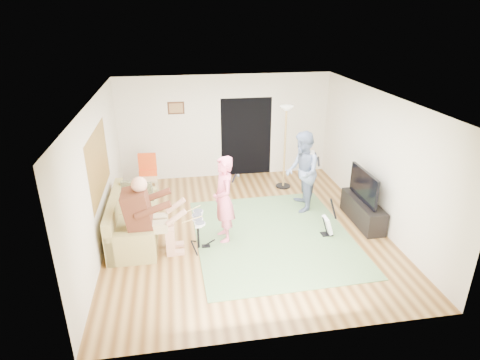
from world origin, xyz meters
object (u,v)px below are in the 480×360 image
(guitar_spare, at_px, (328,225))
(television, at_px, (364,185))
(drum_kit, at_px, (198,234))
(dining_chair, at_px, (148,182))
(torchiere_lamp, at_px, (285,133))
(tv_cabinet, at_px, (363,211))
(singer, at_px, (224,199))
(guitarist, at_px, (302,172))
(sofa, at_px, (130,224))

(guitar_spare, xyz_separation_m, television, (0.88, 0.41, 0.62))
(drum_kit, relative_size, dining_chair, 0.66)
(torchiere_lamp, distance_m, tv_cabinet, 2.65)
(tv_cabinet, bearing_deg, singer, -176.08)
(singer, distance_m, guitarist, 2.11)
(guitarist, relative_size, dining_chair, 1.73)
(torchiere_lamp, bearing_deg, drum_kit, -132.66)
(guitarist, distance_m, television, 1.33)
(dining_chair, bearing_deg, drum_kit, -65.36)
(guitar_spare, bearing_deg, sofa, 171.24)
(guitarist, height_order, television, guitarist)
(guitarist, height_order, torchiere_lamp, torchiere_lamp)
(sofa, distance_m, singer, 1.95)
(television, bearing_deg, torchiere_lamp, 118.38)
(singer, bearing_deg, guitarist, 110.94)
(singer, relative_size, guitarist, 0.95)
(drum_kit, bearing_deg, singer, 26.20)
(dining_chair, distance_m, television, 4.94)
(guitar_spare, bearing_deg, tv_cabinet, 23.74)
(singer, height_order, guitarist, guitarist)
(guitarist, relative_size, guitar_spare, 2.23)
(singer, height_order, torchiere_lamp, torchiere_lamp)
(tv_cabinet, bearing_deg, drum_kit, -172.50)
(singer, distance_m, guitar_spare, 2.15)
(television, bearing_deg, guitarist, 143.17)
(sofa, relative_size, tv_cabinet, 1.50)
(guitarist, bearing_deg, singer, -52.47)
(singer, xyz_separation_m, guitarist, (1.86, 1.00, 0.04))
(guitar_spare, bearing_deg, television, 24.93)
(dining_chair, height_order, television, television)
(singer, height_order, tv_cabinet, singer)
(sofa, bearing_deg, tv_cabinet, -2.26)
(sofa, xyz_separation_m, dining_chair, (0.27, 1.86, 0.09))
(sofa, relative_size, torchiere_lamp, 1.01)
(drum_kit, relative_size, television, 0.59)
(sofa, xyz_separation_m, singer, (1.82, -0.39, 0.57))
(guitar_spare, bearing_deg, torchiere_lamp, 95.58)
(singer, height_order, guitar_spare, singer)
(torchiere_lamp, distance_m, dining_chair, 3.51)
(drum_kit, distance_m, torchiere_lamp, 3.62)
(television, bearing_deg, drum_kit, -172.39)
(dining_chair, xyz_separation_m, tv_cabinet, (4.52, -2.05, -0.12))
(guitar_spare, xyz_separation_m, tv_cabinet, (0.93, 0.41, 0.02))
(sofa, height_order, singer, singer)
(sofa, distance_m, torchiere_lamp, 4.24)
(sofa, distance_m, tv_cabinet, 4.80)
(dining_chair, bearing_deg, television, -22.08)
(guitarist, distance_m, tv_cabinet, 1.52)
(tv_cabinet, bearing_deg, guitar_spare, -156.26)
(torchiere_lamp, height_order, television, torchiere_lamp)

